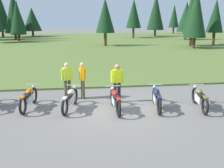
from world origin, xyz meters
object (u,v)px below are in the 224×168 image
motorcycle_orange (29,98)px  rider_near_row_end (117,81)px  motorcycle_navy (157,98)px  motorcycle_olive (200,98)px  motorcycle_cream (70,99)px  rider_in_hivis_vest (67,78)px  rider_checking_bike (83,78)px  motorcycle_red (115,100)px

motorcycle_orange → rider_near_row_end: size_ratio=1.25×
motorcycle_navy → rider_near_row_end: 1.88m
rider_near_row_end → motorcycle_olive: bearing=-22.0°
motorcycle_cream → rider_near_row_end: rider_near_row_end is taller
motorcycle_orange → rider_near_row_end: (3.67, 0.35, 0.51)m
motorcycle_navy → rider_in_hivis_vest: bearing=153.0°
motorcycle_navy → motorcycle_olive: same height
rider_checking_bike → motorcycle_red: bearing=-56.3°
motorcycle_cream → motorcycle_olive: same height
motorcycle_orange → rider_checking_bike: (2.21, 1.07, 0.51)m
rider_near_row_end → rider_checking_bike: bearing=153.5°
motorcycle_red → motorcycle_olive: (3.42, -0.18, 0.00)m
rider_checking_bike → rider_near_row_end: same height
motorcycle_orange → motorcycle_red: size_ratio=0.99×
motorcycle_red → rider_in_hivis_vest: (-1.91, 1.86, 0.51)m
motorcycle_olive → rider_checking_bike: 5.08m
motorcycle_cream → motorcycle_red: bearing=-12.5°
motorcycle_cream → rider_in_hivis_vest: (-0.13, 1.47, 0.51)m
motorcycle_red → motorcycle_navy: bearing=1.0°
motorcycle_olive → rider_in_hivis_vest: 5.72m
motorcycle_red → rider_in_hivis_vest: size_ratio=1.26×
motorcycle_cream → rider_checking_bike: (0.55, 1.44, 0.51)m
motorcycle_navy → rider_near_row_end: bearing=143.6°
motorcycle_navy → motorcycle_red: bearing=-179.0°
motorcycle_red → motorcycle_navy: same height
motorcycle_orange → motorcycle_olive: 6.91m
rider_checking_bike → rider_near_row_end: size_ratio=1.00×
motorcycle_olive → rider_near_row_end: 3.47m
motorcycle_olive → rider_checking_bike: size_ratio=1.25×
motorcycle_orange → rider_in_hivis_vest: size_ratio=1.25×
motorcycle_orange → motorcycle_navy: bearing=-8.0°
motorcycle_red → motorcycle_olive: 3.42m
motorcycle_navy → rider_in_hivis_vest: size_ratio=1.25×
motorcycle_navy → motorcycle_olive: bearing=-7.0°
motorcycle_navy → rider_near_row_end: size_ratio=1.25×
motorcycle_cream → rider_in_hivis_vest: rider_in_hivis_vest is taller
motorcycle_red → motorcycle_navy: (1.69, 0.03, 0.00)m
motorcycle_olive → rider_in_hivis_vest: size_ratio=1.25×
motorcycle_red → motorcycle_cream: bearing=167.5°
motorcycle_orange → motorcycle_olive: (6.85, -0.94, 0.00)m
motorcycle_orange → motorcycle_navy: (5.12, -0.72, 0.00)m
motorcycle_olive → rider_checking_bike: (-4.64, 2.01, 0.51)m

